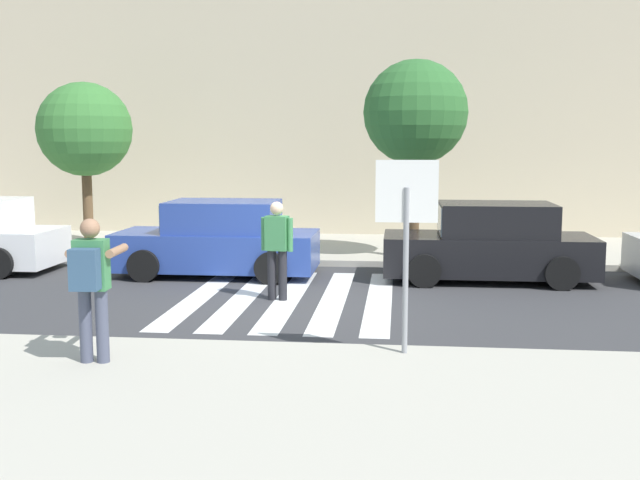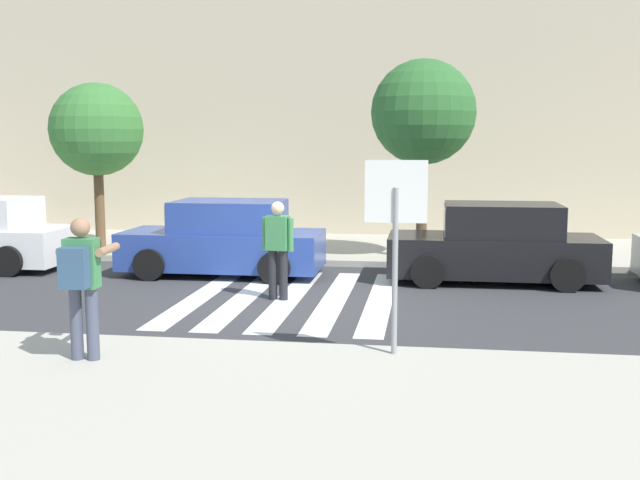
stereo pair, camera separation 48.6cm
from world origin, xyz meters
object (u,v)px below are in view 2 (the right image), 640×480
at_px(street_tree_west, 97,130).
at_px(street_tree_center, 423,113).
at_px(stop_sign, 396,214).
at_px(photographer_with_backpack, 81,276).
at_px(parked_car_black, 496,245).
at_px(parked_car_blue, 225,240).
at_px(pedestrian_crossing, 278,245).

distance_m(street_tree_west, street_tree_center, 7.94).
relative_size(stop_sign, photographer_with_backpack, 1.39).
height_order(photographer_with_backpack, street_tree_west, street_tree_west).
bearing_deg(photographer_with_backpack, street_tree_center, 65.39).
distance_m(stop_sign, parked_car_black, 6.19).
bearing_deg(street_tree_center, photographer_with_backpack, -114.61).
relative_size(stop_sign, parked_car_black, 0.58).
relative_size(parked_car_blue, street_tree_west, 1.02).
height_order(pedestrian_crossing, parked_car_black, pedestrian_crossing).
bearing_deg(street_tree_center, parked_car_black, -52.31).
bearing_deg(parked_car_blue, street_tree_west, 146.67).
xyz_separation_m(pedestrian_crossing, parked_car_black, (3.90, 2.28, -0.25)).
height_order(stop_sign, pedestrian_crossing, stop_sign).
height_order(pedestrian_crossing, street_tree_west, street_tree_west).
height_order(pedestrian_crossing, parked_car_blue, pedestrian_crossing).
bearing_deg(parked_car_black, photographer_with_backpack, -129.03).
bearing_deg(pedestrian_crossing, parked_car_black, 30.23).
bearing_deg(pedestrian_crossing, photographer_with_backpack, -108.79).
bearing_deg(pedestrian_crossing, parked_car_blue, 124.93).
distance_m(parked_car_blue, street_tree_west, 5.19).
xyz_separation_m(pedestrian_crossing, street_tree_center, (2.43, 4.18, 2.40)).
xyz_separation_m(photographer_with_backpack, pedestrian_crossing, (1.49, 4.38, -0.19)).
xyz_separation_m(pedestrian_crossing, street_tree_west, (-5.48, 4.83, 2.05)).
bearing_deg(parked_car_blue, street_tree_center, 25.37).
xyz_separation_m(parked_car_blue, street_tree_center, (4.02, 1.91, 2.65)).
bearing_deg(parked_car_blue, parked_car_black, -0.00).
bearing_deg(street_tree_center, street_tree_west, 175.30).
relative_size(pedestrian_crossing, parked_car_black, 0.42).
bearing_deg(photographer_with_backpack, parked_car_black, 50.97).
bearing_deg(photographer_with_backpack, pedestrian_crossing, 71.21).
bearing_deg(photographer_with_backpack, parked_car_blue, 90.85).
bearing_deg(street_tree_center, stop_sign, -91.80).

